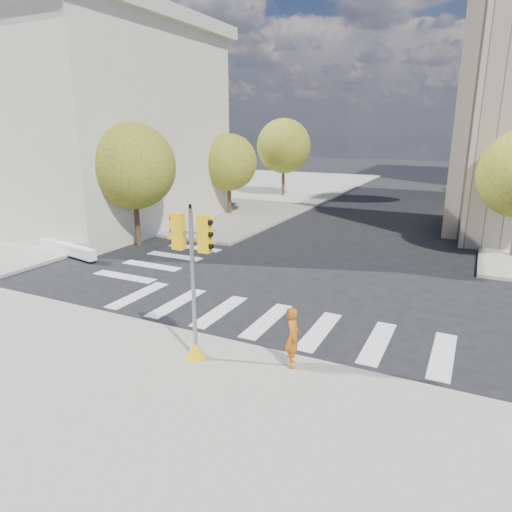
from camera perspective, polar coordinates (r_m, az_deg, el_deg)
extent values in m
plane|color=black|center=(16.83, 4.58, -5.66)|extent=(160.00, 160.00, 0.00)
cube|color=gray|center=(48.43, -6.21, 8.49)|extent=(28.00, 40.00, 0.15)
cube|color=beige|center=(34.21, -23.28, 14.31)|extent=(18.00, 14.00, 12.00)
cube|color=#B2AD9E|center=(34.76, -24.51, 24.69)|extent=(19.00, 15.00, 0.80)
cylinder|color=#382616|center=(25.14, -14.62, 3.99)|extent=(0.28, 0.28, 2.45)
sphere|color=#395F1B|center=(24.73, -15.10, 10.77)|extent=(4.40, 4.40, 4.40)
cylinder|color=#382616|center=(33.25, -3.35, 7.01)|extent=(0.28, 0.28, 2.17)
sphere|color=#395F1B|center=(32.95, -3.43, 11.62)|extent=(4.00, 4.00, 4.00)
cylinder|color=#382616|center=(42.14, 3.41, 9.17)|extent=(0.28, 0.28, 2.62)
sphere|color=#395F1B|center=(41.89, 3.48, 13.57)|extent=(4.80, 4.80, 4.80)
cylinder|color=#382616|center=(36.98, 28.88, 6.25)|extent=(0.28, 0.28, 2.52)
cylinder|color=#382616|center=(48.90, 28.41, 8.03)|extent=(0.28, 0.28, 2.27)
sphere|color=#395F1B|center=(48.70, 28.83, 11.21)|extent=(4.00, 4.00, 4.00)
cone|color=#F2B40C|center=(12.58, -7.54, -11.50)|extent=(0.56, 0.56, 0.50)
cylinder|color=gray|center=(11.88, -7.85, -3.82)|extent=(0.11, 0.11, 4.07)
cylinder|color=black|center=(11.36, -8.24, 6.14)|extent=(0.07, 0.07, 0.12)
cylinder|color=gray|center=(11.48, -8.11, 2.95)|extent=(0.90, 0.10, 0.06)
cube|color=#F2B40C|center=(11.68, -9.70, 3.10)|extent=(0.31, 0.23, 0.95)
cube|color=#F2B40C|center=(11.29, -6.47, 2.78)|extent=(0.31, 0.23, 0.95)
imported|color=#C25A12|center=(11.91, 4.62, -10.07)|extent=(0.59, 0.69, 1.61)
cube|color=white|center=(24.95, -23.47, 1.15)|extent=(5.96, 1.59, 0.50)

